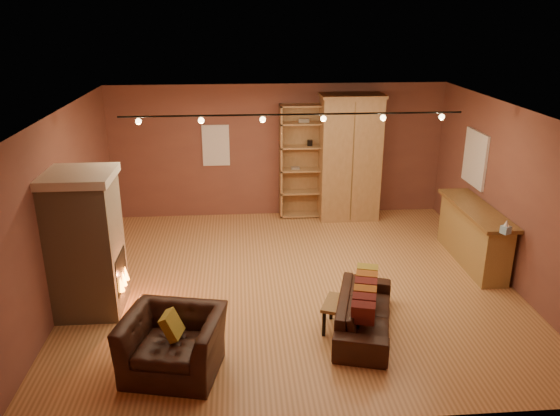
{
  "coord_description": "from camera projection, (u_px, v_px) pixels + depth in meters",
  "views": [
    {
      "loc": [
        -0.84,
        -7.95,
        4.19
      ],
      "look_at": [
        -0.2,
        0.2,
        1.23
      ],
      "focal_mm": 35.0,
      "sensor_mm": 36.0,
      "label": 1
    }
  ],
  "objects": [
    {
      "name": "floor",
      "position": [
        293.0,
        282.0,
        8.94
      ],
      "size": [
        7.0,
        7.0,
        0.0
      ],
      "primitive_type": "plane",
      "color": "#AC6E3D",
      "rests_on": "ground"
    },
    {
      "name": "ceiling",
      "position": [
        295.0,
        111.0,
        7.98
      ],
      "size": [
        7.0,
        7.0,
        0.0
      ],
      "primitive_type": "plane",
      "rotation": [
        3.14,
        0.0,
        0.0
      ],
      "color": "brown",
      "rests_on": "back_wall"
    },
    {
      "name": "back_wall",
      "position": [
        278.0,
        151.0,
        11.51
      ],
      "size": [
        7.0,
        0.02,
        2.8
      ],
      "primitive_type": "cube",
      "color": "brown",
      "rests_on": "floor"
    },
    {
      "name": "left_wall",
      "position": [
        63.0,
        208.0,
        8.2
      ],
      "size": [
        0.02,
        6.5,
        2.8
      ],
      "primitive_type": "cube",
      "color": "brown",
      "rests_on": "floor"
    },
    {
      "name": "right_wall",
      "position": [
        511.0,
        196.0,
        8.72
      ],
      "size": [
        0.02,
        6.5,
        2.8
      ],
      "primitive_type": "cube",
      "color": "brown",
      "rests_on": "floor"
    },
    {
      "name": "fireplace",
      "position": [
        86.0,
        243.0,
        7.79
      ],
      "size": [
        1.01,
        0.98,
        2.12
      ],
      "color": "tan",
      "rests_on": "floor"
    },
    {
      "name": "back_window",
      "position": [
        216.0,
        145.0,
        11.34
      ],
      "size": [
        0.56,
        0.04,
        0.86
      ],
      "primitive_type": "cube",
      "color": "white",
      "rests_on": "back_wall"
    },
    {
      "name": "bookcase",
      "position": [
        303.0,
        160.0,
        11.49
      ],
      "size": [
        0.98,
        0.38,
        2.4
      ],
      "color": "tan",
      "rests_on": "floor"
    },
    {
      "name": "armoire",
      "position": [
        350.0,
        157.0,
        11.33
      ],
      "size": [
        1.29,
        0.73,
        2.62
      ],
      "color": "tan",
      "rests_on": "floor"
    },
    {
      "name": "bar_counter",
      "position": [
        473.0,
        235.0,
        9.49
      ],
      "size": [
        0.58,
        2.13,
        1.02
      ],
      "color": "#AB8A4E",
      "rests_on": "floor"
    },
    {
      "name": "tissue_box",
      "position": [
        506.0,
        228.0,
        8.2
      ],
      "size": [
        0.17,
        0.17,
        0.23
      ],
      "rotation": [
        0.0,
        0.0,
        0.42
      ],
      "color": "#8ABADD",
      "rests_on": "bar_counter"
    },
    {
      "name": "right_window",
      "position": [
        475.0,
        159.0,
        9.94
      ],
      "size": [
        0.05,
        0.9,
        1.0
      ],
      "primitive_type": "cube",
      "color": "white",
      "rests_on": "right_wall"
    },
    {
      "name": "loveseat",
      "position": [
        365.0,
        306.0,
        7.49
      ],
      "size": [
        1.0,
        1.88,
        0.76
      ],
      "rotation": [
        0.0,
        0.0,
        1.29
      ],
      "color": "black",
      "rests_on": "floor"
    },
    {
      "name": "armchair",
      "position": [
        173.0,
        334.0,
        6.59
      ],
      "size": [
        1.3,
        0.99,
        1.01
      ],
      "rotation": [
        0.0,
        0.0,
        -0.22
      ],
      "color": "black",
      "rests_on": "floor"
    },
    {
      "name": "coffee_table",
      "position": [
        344.0,
        307.0,
        7.49
      ],
      "size": [
        0.71,
        0.71,
        0.41
      ],
      "rotation": [
        0.0,
        0.0,
        -0.39
      ],
      "color": "brown",
      "rests_on": "floor"
    },
    {
      "name": "track_rail",
      "position": [
        293.0,
        117.0,
        8.21
      ],
      "size": [
        5.2,
        0.09,
        0.13
      ],
      "color": "black",
      "rests_on": "ceiling"
    }
  ]
}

